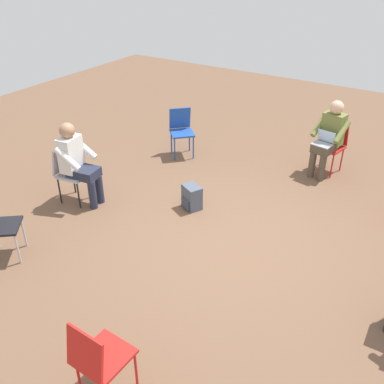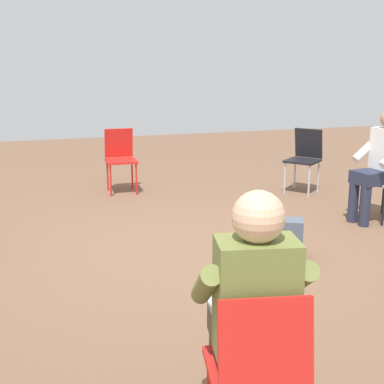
# 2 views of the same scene
# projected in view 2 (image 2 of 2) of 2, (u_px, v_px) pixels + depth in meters

# --- Properties ---
(ground_plane) EXTENTS (15.61, 15.61, 0.00)m
(ground_plane) POSITION_uv_depth(u_px,v_px,m) (177.00, 250.00, 5.05)
(ground_plane) COLOR brown
(chair_west) EXTENTS (0.45, 0.41, 0.85)m
(chair_west) POSITION_uv_depth(u_px,v_px,m) (120.00, 155.00, 7.20)
(chair_west) COLOR red
(chair_west) RESTS_ON ground
(chair_northwest) EXTENTS (0.58, 0.58, 0.85)m
(chair_northwest) POSITION_uv_depth(u_px,v_px,m) (305.00, 156.00, 7.18)
(chair_northwest) COLOR black
(chair_northwest) RESTS_ON ground
(chair_east) EXTENTS (0.50, 0.47, 0.85)m
(chair_east) POSITION_uv_depth(u_px,v_px,m) (258.00, 367.00, 2.24)
(chair_east) COLOR red
(chair_east) RESTS_ON ground
(person_with_laptop) EXTENTS (0.58, 0.56, 1.24)m
(person_with_laptop) POSITION_uv_depth(u_px,v_px,m) (250.00, 306.00, 2.35)
(person_with_laptop) COLOR #4C4233
(person_with_laptop) RESTS_ON ground
(person_in_white) EXTENTS (0.54, 0.56, 1.24)m
(person_in_white) POSITION_uv_depth(u_px,v_px,m) (381.00, 160.00, 5.80)
(person_in_white) COLOR #23283D
(person_in_white) RESTS_ON ground
(backpack_near_laptop_user) EXTENTS (0.31, 0.34, 0.36)m
(backpack_near_laptop_user) POSITION_uv_depth(u_px,v_px,m) (286.00, 241.00, 4.82)
(backpack_near_laptop_user) COLOR #475160
(backpack_near_laptop_user) RESTS_ON ground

